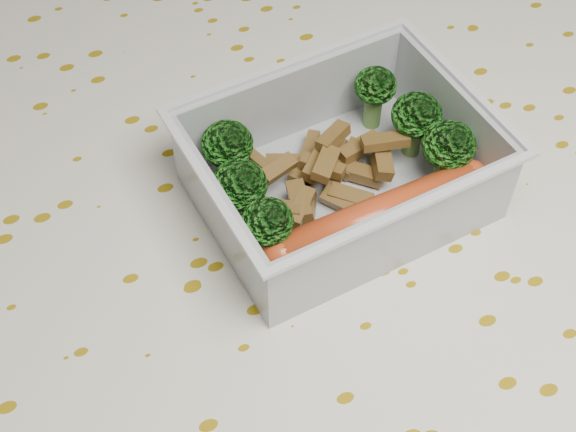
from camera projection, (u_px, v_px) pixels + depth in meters
name	position (u px, v px, depth m)	size (l,w,h in m)	color
dining_table	(287.00, 330.00, 0.51)	(1.40, 0.90, 0.75)	brown
tablecloth	(287.00, 288.00, 0.47)	(1.46, 0.96, 0.19)	silver
lunch_container	(340.00, 176.00, 0.45)	(0.17, 0.14, 0.06)	silver
broccoli_florets	(331.00, 152.00, 0.45)	(0.15, 0.10, 0.04)	#608C3F
meat_pile	(326.00, 171.00, 0.46)	(0.10, 0.07, 0.03)	brown
sausage	(379.00, 215.00, 0.43)	(0.14, 0.03, 0.02)	#BB3E19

